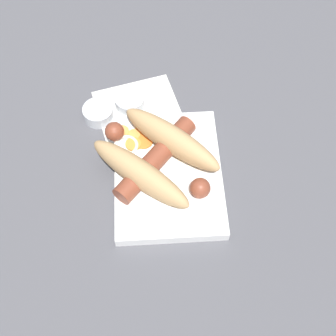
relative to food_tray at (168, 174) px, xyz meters
The scene contains 8 objects.
ground_plane 0.01m from the food_tray, ahead, with size 3.00×3.00×0.00m, color #4C4C51.
food_tray is the anchor object (origin of this frame).
bread_roll 0.04m from the food_tray, 51.86° to the left, with size 0.22×0.22×0.05m.
sausage 0.04m from the food_tray, 52.33° to the left, with size 0.15×0.17×0.03m.
pickled_veggies 0.09m from the food_tray, 44.74° to the left, with size 0.07×0.07×0.01m.
napkin 0.14m from the food_tray, 17.70° to the left, with size 0.18×0.18×0.00m.
condiment_cup_near 0.16m from the food_tray, 21.41° to the left, with size 0.05×0.05×0.02m.
condiment_cup_far 0.18m from the food_tray, 41.44° to the left, with size 0.05×0.05×0.02m.
Camera 1 is at (-0.38, 0.02, 0.68)m, focal length 50.00 mm.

